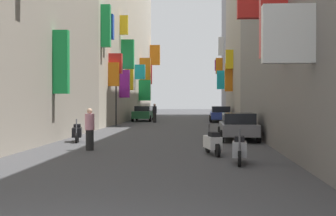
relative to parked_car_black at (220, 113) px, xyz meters
The scene contains 16 objects.
ground_plane 13.01m from the parked_car_black, 108.08° to the right, with size 140.00×140.00×0.00m, color #424244.
building_left_mid_a 19.42m from the parked_car_black, 130.29° to the right, with size 7.00×4.82×12.84m.
building_left_mid_b 15.37m from the parked_car_black, 146.56° to the right, with size 7.11×7.62×12.25m.
building_left_mid_c 15.67m from the parked_car_black, 150.61° to the left, with size 7.38×21.77×16.36m.
building_right_mid_a 11.34m from the parked_car_black, 38.12° to the right, with size 6.73×19.62×21.76m.
building_right_mid_b 15.97m from the parked_car_black, 71.99° to the left, with size 6.98×10.95×20.57m.
parked_car_black is the anchor object (origin of this frame).
parked_car_green 8.35m from the parked_car_black, 154.58° to the right, with size 1.83×4.41×1.45m.
parked_car_blue 5.08m from the parked_car_black, 91.87° to the right, with size 2.02×4.44×1.46m.
parked_car_grey 24.57m from the parked_car_black, 90.36° to the right, with size 1.91×4.31×1.37m.
scooter_silver 33.34m from the parked_car_black, 91.43° to the right, with size 0.52×1.86×1.13m.
scooter_white 31.08m from the parked_car_black, 92.98° to the right, with size 0.69×1.93×1.13m.
scooter_black 27.31m from the parked_car_black, 107.05° to the right, with size 0.65×1.76×1.13m.
pedestrian_crossing 30.50m from the parked_car_black, 102.30° to the right, with size 0.39×0.39×1.69m.
pedestrian_near_left 9.05m from the parked_car_black, 132.79° to the right, with size 0.54×0.54×1.70m.
traffic_light_near_corner 15.15m from the parked_car_black, 125.02° to the right, with size 0.26×0.34×4.06m.
Camera 1 is at (1.94, -5.76, 2.01)m, focal length 49.58 mm.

